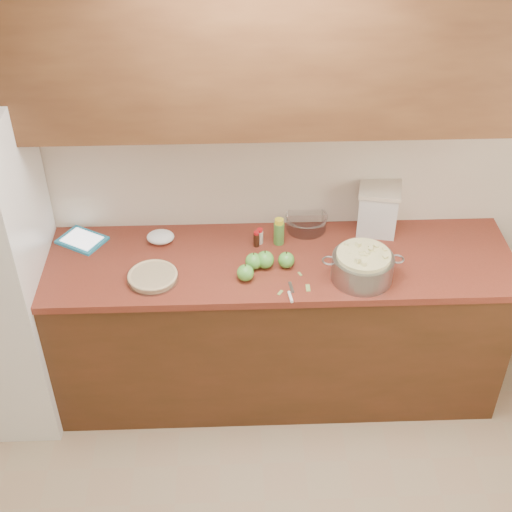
{
  "coord_description": "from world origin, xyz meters",
  "views": [
    {
      "loc": [
        -0.12,
        -1.41,
        3.16
      ],
      "look_at": [
        -0.02,
        1.43,
        0.98
      ],
      "focal_mm": 50.0,
      "sensor_mm": 36.0,
      "label": 1
    }
  ],
  "objects_px": {
    "pie": "(153,277)",
    "flour_canister": "(378,208)",
    "colander": "(362,266)",
    "tablet": "(82,240)"
  },
  "relations": [
    {
      "from": "pie",
      "to": "flour_canister",
      "type": "xyz_separation_m",
      "value": [
        1.17,
        0.4,
        0.11
      ]
    },
    {
      "from": "colander",
      "to": "tablet",
      "type": "relative_size",
      "value": 1.4
    },
    {
      "from": "pie",
      "to": "flour_canister",
      "type": "height_order",
      "value": "flour_canister"
    },
    {
      "from": "colander",
      "to": "pie",
      "type": "bearing_deg",
      "value": 178.94
    },
    {
      "from": "colander",
      "to": "flour_canister",
      "type": "distance_m",
      "value": 0.45
    },
    {
      "from": "pie",
      "to": "colander",
      "type": "bearing_deg",
      "value": -1.06
    },
    {
      "from": "flour_canister",
      "to": "colander",
      "type": "bearing_deg",
      "value": -108.85
    },
    {
      "from": "pie",
      "to": "colander",
      "type": "distance_m",
      "value": 1.03
    },
    {
      "from": "pie",
      "to": "flour_canister",
      "type": "relative_size",
      "value": 0.95
    },
    {
      "from": "flour_canister",
      "to": "tablet",
      "type": "relative_size",
      "value": 0.93
    }
  ]
}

